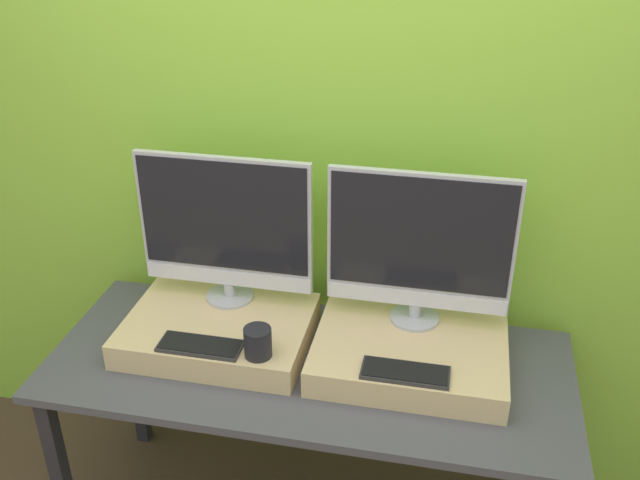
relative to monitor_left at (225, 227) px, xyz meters
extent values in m
cube|color=#8CC638|center=(0.33, 0.24, 0.16)|extent=(8.00, 0.04, 2.60)
cube|color=#47474C|center=(0.33, -0.19, -0.39)|extent=(1.74, 0.71, 0.03)
cube|color=#232328|center=(-0.48, -0.49, -0.78)|extent=(0.05, 0.05, 0.74)
cube|color=#232328|center=(-0.48, 0.11, -0.78)|extent=(0.05, 0.05, 0.74)
cube|color=#232328|center=(1.14, 0.11, -0.78)|extent=(0.05, 0.05, 0.74)
cube|color=#D6B77F|center=(0.00, -0.14, -0.33)|extent=(0.62, 0.46, 0.09)
cylinder|color=#B2B2B7|center=(0.00, 0.00, -0.28)|extent=(0.17, 0.17, 0.01)
cylinder|color=#B2B2B7|center=(0.00, 0.00, -0.25)|extent=(0.04, 0.04, 0.05)
cube|color=#B2B2B7|center=(0.00, 0.00, 0.01)|extent=(0.60, 0.02, 0.48)
cube|color=black|center=(0.00, -0.01, 0.04)|extent=(0.58, 0.00, 0.39)
cube|color=silver|center=(0.00, -0.01, -0.20)|extent=(0.60, 0.00, 0.06)
cube|color=#2D2D2D|center=(0.00, -0.30, -0.28)|extent=(0.27, 0.11, 0.01)
cube|color=black|center=(0.00, -0.30, -0.27)|extent=(0.26, 0.10, 0.00)
cylinder|color=black|center=(0.19, -0.30, -0.24)|extent=(0.09, 0.09, 0.10)
cube|color=#D6B77F|center=(0.66, -0.14, -0.33)|extent=(0.62, 0.46, 0.09)
cylinder|color=#B2B2B7|center=(0.66, 0.00, -0.28)|extent=(0.17, 0.17, 0.01)
cylinder|color=#B2B2B7|center=(0.66, 0.00, -0.25)|extent=(0.04, 0.04, 0.05)
cube|color=#B2B2B7|center=(0.66, 0.00, 0.01)|extent=(0.60, 0.02, 0.48)
cube|color=black|center=(0.66, -0.01, 0.04)|extent=(0.58, 0.00, 0.39)
cube|color=silver|center=(0.66, -0.01, -0.20)|extent=(0.60, 0.00, 0.06)
cube|color=#2D2D2D|center=(0.66, -0.30, -0.28)|extent=(0.27, 0.11, 0.01)
cube|color=black|center=(0.66, -0.30, -0.27)|extent=(0.26, 0.10, 0.00)
camera|label=1|loc=(0.76, -2.04, 1.10)|focal=40.00mm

